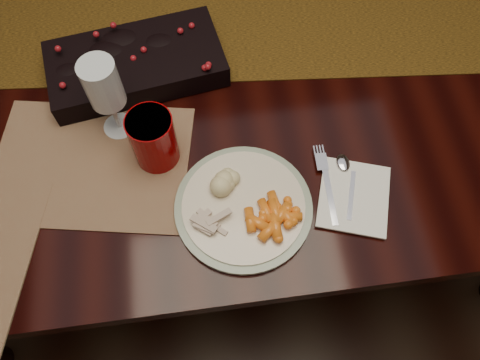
{
  "coord_description": "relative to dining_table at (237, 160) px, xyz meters",
  "views": [
    {
      "loc": [
        -0.08,
        -0.68,
        1.59
      ],
      "look_at": [
        -0.03,
        -0.28,
        0.8
      ],
      "focal_mm": 35.0,
      "sensor_mm": 36.0,
      "label": 1
    }
  ],
  "objects": [
    {
      "name": "placemat_main",
      "position": [
        -0.32,
        -0.18,
        0.38
      ],
      "size": [
        0.45,
        0.36,
        0.0
      ],
      "primitive_type": "cube",
      "rotation": [
        0.0,
        0.0,
        -0.19
      ],
      "color": "brown",
      "rests_on": "dining_table"
    },
    {
      "name": "centerpiece",
      "position": [
        -0.22,
        0.05,
        0.42
      ],
      "size": [
        0.41,
        0.25,
        0.08
      ],
      "primitive_type": null,
      "rotation": [
        0.0,
        0.0,
        0.16
      ],
      "color": "black",
      "rests_on": "table_runner"
    },
    {
      "name": "spoon",
      "position": [
        0.19,
        -0.3,
        0.39
      ],
      "size": [
        0.07,
        0.14,
        0.0
      ],
      "primitive_type": null,
      "rotation": [
        0.0,
        0.0,
        -0.32
      ],
      "color": "silver",
      "rests_on": "napkin"
    },
    {
      "name": "mashed_potatoes",
      "position": [
        -0.05,
        -0.26,
        0.41
      ],
      "size": [
        0.08,
        0.07,
        0.04
      ],
      "primitive_type": null,
      "rotation": [
        0.0,
        0.0,
        0.13
      ],
      "color": "#BEB38B",
      "rests_on": "dinner_plate"
    },
    {
      "name": "floor",
      "position": [
        0.0,
        0.0,
        -0.38
      ],
      "size": [
        5.0,
        5.0,
        0.0
      ],
      "primitive_type": "plane",
      "color": "black",
      "rests_on": "ground"
    },
    {
      "name": "napkin",
      "position": [
        0.19,
        -0.32,
        0.38
      ],
      "size": [
        0.18,
        0.19,
        0.01
      ],
      "primitive_type": "cube",
      "rotation": [
        0.0,
        0.0,
        -0.33
      ],
      "color": "white",
      "rests_on": "placemat_main"
    },
    {
      "name": "turkey_shreds",
      "position": [
        -0.09,
        -0.35,
        0.4
      ],
      "size": [
        0.08,
        0.07,
        0.02
      ],
      "primitive_type": null,
      "rotation": [
        0.0,
        0.0,
        -0.02
      ],
      "color": "gray",
      "rests_on": "dinner_plate"
    },
    {
      "name": "dinner_plate",
      "position": [
        -0.03,
        -0.32,
        0.39
      ],
      "size": [
        0.33,
        0.33,
        0.01
      ],
      "primitive_type": "cylinder",
      "rotation": [
        0.0,
        0.0,
        0.27
      ],
      "color": "beige",
      "rests_on": "placemat_main"
    },
    {
      "name": "wine_glass",
      "position": [
        -0.26,
        -0.09,
        0.47
      ],
      "size": [
        0.08,
        0.08,
        0.2
      ],
      "primitive_type": null,
      "rotation": [
        0.0,
        0.0,
        -0.23
      ],
      "color": "silver",
      "rests_on": "dining_table"
    },
    {
      "name": "fork",
      "position": [
        0.15,
        -0.3,
        0.39
      ],
      "size": [
        0.03,
        0.16,
        0.0
      ],
      "primitive_type": null,
      "rotation": [
        0.0,
        0.0,
        -0.05
      ],
      "color": "silver",
      "rests_on": "napkin"
    },
    {
      "name": "baby_carrots",
      "position": [
        0.02,
        -0.35,
        0.4
      ],
      "size": [
        0.13,
        0.11,
        0.02
      ],
      "primitive_type": null,
      "rotation": [
        0.0,
        0.0,
        0.24
      ],
      "color": "orange",
      "rests_on": "dinner_plate"
    },
    {
      "name": "red_cup",
      "position": [
        -0.18,
        -0.18,
        0.44
      ],
      "size": [
        0.09,
        0.09,
        0.12
      ],
      "primitive_type": "cylinder",
      "rotation": [
        0.0,
        0.0,
        0.05
      ],
      "color": "#7B0001",
      "rests_on": "placemat_main"
    },
    {
      "name": "table_runner",
      "position": [
        -0.05,
        0.16,
        0.38
      ],
      "size": [
        1.57,
        0.46,
        0.0
      ],
      "primitive_type": "cube",
      "rotation": [
        0.0,
        0.0,
        -0.09
      ],
      "color": "black",
      "rests_on": "dining_table"
    },
    {
      "name": "dining_table",
      "position": [
        0.0,
        0.0,
        0.0
      ],
      "size": [
        1.8,
        1.0,
        0.75
      ],
      "primitive_type": "cube",
      "color": "black",
      "rests_on": "floor"
    }
  ]
}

